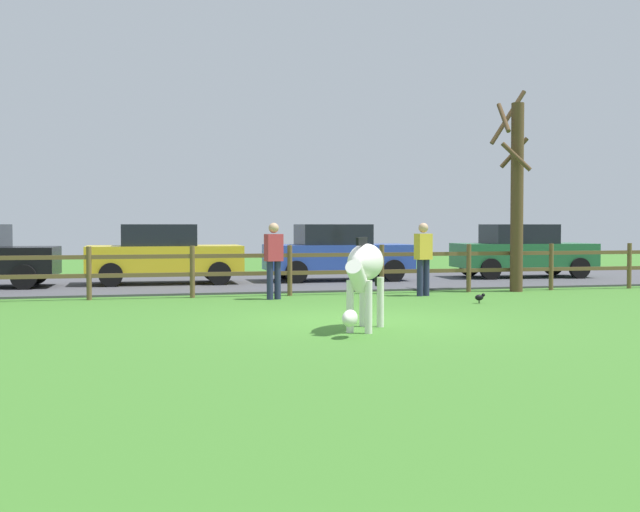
{
  "coord_description": "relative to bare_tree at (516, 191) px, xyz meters",
  "views": [
    {
      "loc": [
        -3.89,
        -12.93,
        1.6
      ],
      "look_at": [
        -0.5,
        0.64,
        1.06
      ],
      "focal_mm": 45.79,
      "sensor_mm": 36.0,
      "label": 1
    }
  ],
  "objects": [
    {
      "name": "ground_plane",
      "position": [
        -5.37,
        -4.82,
        -2.41
      ],
      "size": [
        60.0,
        60.0,
        0.0
      ],
      "primitive_type": "plane",
      "color": "#3D7528"
    },
    {
      "name": "parking_asphalt",
      "position": [
        -5.37,
        4.48,
        -2.39
      ],
      "size": [
        28.0,
        7.4,
        0.05
      ],
      "primitive_type": "cube",
      "color": "#47474C",
      "rests_on": "ground_plane"
    },
    {
      "name": "paddock_fence",
      "position": [
        -5.48,
        0.18,
        -1.75
      ],
      "size": [
        21.88,
        0.11,
        1.14
      ],
      "color": "brown",
      "rests_on": "ground_plane"
    },
    {
      "name": "bare_tree",
      "position": [
        0.0,
        0.0,
        0.0
      ],
      "size": [
        0.97,
        1.03,
        4.88
      ],
      "color": "#513A23",
      "rests_on": "ground_plane"
    },
    {
      "name": "zebra",
      "position": [
        -5.64,
        -6.02,
        -1.48
      ],
      "size": [
        1.21,
        1.72,
        1.41
      ],
      "color": "white",
      "rests_on": "ground_plane"
    },
    {
      "name": "crow_on_grass",
      "position": [
        -2.11,
        -2.53,
        -2.28
      ],
      "size": [
        0.21,
        0.1,
        0.2
      ],
      "color": "black",
      "rests_on": "ground_plane"
    },
    {
      "name": "parked_car_blue",
      "position": [
        -3.33,
        4.08,
        -1.57
      ],
      "size": [
        4.03,
        1.93,
        1.56
      ],
      "color": "#2D4CAD",
      "rests_on": "parking_asphalt"
    },
    {
      "name": "parked_car_green",
      "position": [
        2.35,
        4.11,
        -1.57
      ],
      "size": [
        4.11,
        2.12,
        1.56
      ],
      "color": "#236B38",
      "rests_on": "parking_asphalt"
    },
    {
      "name": "parked_car_yellow",
      "position": [
        -8.08,
        3.98,
        -1.57
      ],
      "size": [
        4.04,
        1.95,
        1.56
      ],
      "color": "yellow",
      "rests_on": "parking_asphalt"
    },
    {
      "name": "visitor_left_of_tree",
      "position": [
        -6.01,
        -0.64,
        -1.5
      ],
      "size": [
        0.4,
        0.3,
        1.64
      ],
      "color": "#232847",
      "rests_on": "ground_plane"
    },
    {
      "name": "visitor_right_of_tree",
      "position": [
        -2.6,
        -0.62,
        -1.5
      ],
      "size": [
        0.41,
        0.31,
        1.64
      ],
      "color": "#232847",
      "rests_on": "ground_plane"
    }
  ]
}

